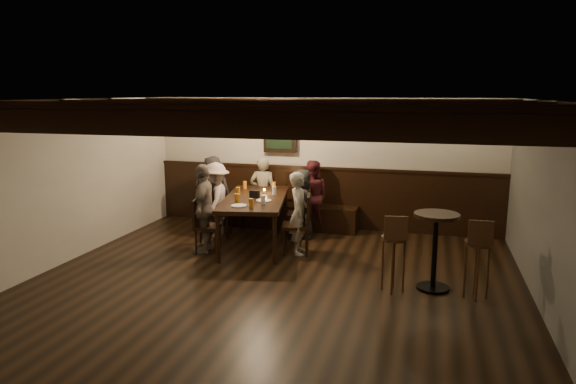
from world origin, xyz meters
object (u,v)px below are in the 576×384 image
(person_right_near, at_px, (302,204))
(person_bench_right, at_px, (311,196))
(chair_left_far, at_px, (207,235))
(person_bench_centre, at_px, (263,193))
(person_bench_left, at_px, (213,193))
(high_top_table, at_px, (435,240))
(bar_stool_right, at_px, (477,269))
(person_right_far, at_px, (299,213))
(person_left_far, at_px, (204,208))
(bar_stool_left, at_px, (393,263))
(dining_table, at_px, (255,201))
(chair_right_near, at_px, (300,223))
(chair_left_near, at_px, (218,221))
(chair_right_far, at_px, (297,236))
(person_left_near, at_px, (216,200))

(person_right_near, bearing_deg, person_bench_right, -18.43)
(chair_left_far, xyz_separation_m, person_bench_centre, (0.40, 1.61, 0.41))
(person_bench_left, distance_m, high_top_table, 4.39)
(person_bench_centre, bearing_deg, bar_stool_right, 133.93)
(chair_left_far, bearing_deg, person_right_near, 121.51)
(person_right_far, xyz_separation_m, bar_stool_right, (2.54, -1.14, -0.27))
(person_bench_centre, height_order, high_top_table, person_bench_centre)
(person_left_far, distance_m, bar_stool_left, 3.15)
(dining_table, distance_m, person_right_far, 0.88)
(person_left_far, relative_size, bar_stool_right, 1.38)
(chair_right_near, distance_m, person_right_far, 0.98)
(chair_left_near, distance_m, person_bench_centre, 1.02)
(chair_right_near, height_order, person_bench_right, person_bench_right)
(person_bench_left, bearing_deg, person_bench_right, 180.00)
(chair_left_far, relative_size, person_left_far, 0.60)
(person_left_far, height_order, bar_stool_left, person_left_far)
(person_bench_centre, bearing_deg, chair_left_near, 39.86)
(high_top_table, bearing_deg, person_bench_right, 132.75)
(chair_right_far, height_order, person_right_far, person_right_far)
(chair_right_near, height_order, person_left_near, person_left_near)
(person_bench_right, distance_m, person_right_near, 0.48)
(person_left_near, bearing_deg, person_right_near, 90.00)
(chair_left_near, distance_m, person_left_near, 0.38)
(chair_right_near, bearing_deg, person_bench_right, -21.98)
(person_bench_centre, distance_m, high_top_table, 3.84)
(person_left_far, distance_m, bar_stool_right, 4.11)
(person_bench_right, relative_size, person_left_far, 0.92)
(chair_left_near, relative_size, person_bench_centre, 0.66)
(chair_right_far, xyz_separation_m, bar_stool_right, (2.57, -1.13, 0.09))
(chair_right_far, distance_m, bar_stool_left, 1.97)
(dining_table, distance_m, high_top_table, 3.13)
(dining_table, bearing_deg, person_right_near, 30.96)
(chair_left_far, distance_m, bar_stool_right, 4.07)
(person_left_far, bearing_deg, person_bench_centre, 153.43)
(chair_left_near, height_order, chair_left_far, chair_left_near)
(person_left_far, height_order, bar_stool_right, person_left_far)
(person_left_near, height_order, bar_stool_left, person_left_near)
(chair_left_near, bearing_deg, person_bench_centre, 129.86)
(person_bench_centre, height_order, person_right_near, person_bench_centre)
(chair_right_near, bearing_deg, person_left_far, 121.51)
(chair_right_near, bearing_deg, person_right_near, -90.00)
(person_bench_left, height_order, person_right_far, person_bench_left)
(chair_right_far, bearing_deg, chair_right_near, 0.09)
(person_bench_centre, distance_m, person_left_far, 1.68)
(person_left_near, xyz_separation_m, bar_stool_left, (3.19, -1.77, -0.27))
(bar_stool_left, height_order, bar_stool_right, same)
(chair_right_far, height_order, person_bench_centre, person_bench_centre)
(chair_right_far, bearing_deg, person_right_near, -1.92)
(high_top_table, xyz_separation_m, bar_stool_right, (0.50, -0.16, -0.28))
(chair_right_near, distance_m, person_left_near, 1.52)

